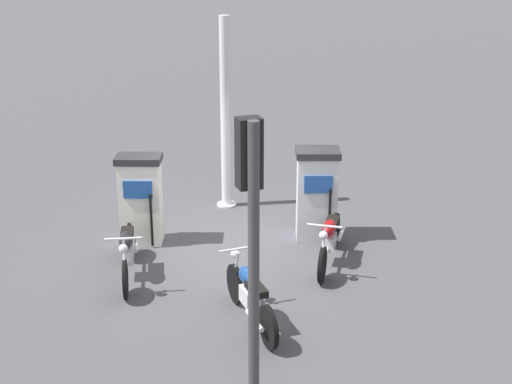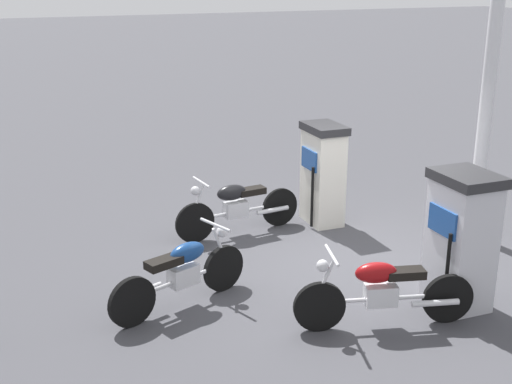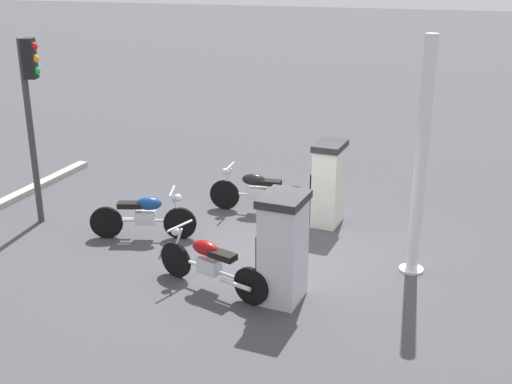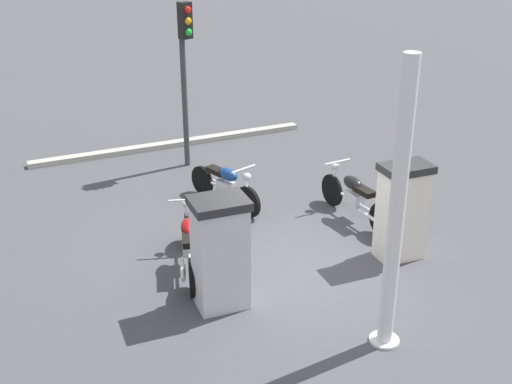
% 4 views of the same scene
% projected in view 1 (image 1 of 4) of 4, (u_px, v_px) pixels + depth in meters
% --- Properties ---
extents(ground_plane, '(120.00, 120.00, 0.00)m').
position_uv_depth(ground_plane, '(231.00, 251.00, 12.41)').
color(ground_plane, '#424247').
extents(fuel_pump_near, '(0.61, 0.83, 1.62)m').
position_uv_depth(fuel_pump_near, '(141.00, 199.00, 12.53)').
color(fuel_pump_near, silver).
rests_on(fuel_pump_near, ground).
extents(fuel_pump_far, '(0.71, 0.83, 1.67)m').
position_uv_depth(fuel_pump_far, '(317.00, 193.00, 12.72)').
color(fuel_pump_far, silver).
rests_on(fuel_pump_far, ground).
extents(motorcycle_near_pump, '(2.09, 0.56, 0.95)m').
position_uv_depth(motorcycle_near_pump, '(127.00, 250.00, 11.27)').
color(motorcycle_near_pump, black).
rests_on(motorcycle_near_pump, ground).
extents(motorcycle_far_pump, '(2.02, 0.88, 0.94)m').
position_uv_depth(motorcycle_far_pump, '(330.00, 238.00, 11.78)').
color(motorcycle_far_pump, black).
rests_on(motorcycle_far_pump, ground).
extents(motorcycle_extra, '(1.89, 0.75, 0.94)m').
position_uv_depth(motorcycle_extra, '(250.00, 294.00, 9.93)').
color(motorcycle_extra, black).
rests_on(motorcycle_extra, ground).
extents(roadside_traffic_light, '(0.40, 0.28, 3.52)m').
position_uv_depth(roadside_traffic_light, '(251.00, 225.00, 7.15)').
color(roadside_traffic_light, '#38383A').
rests_on(roadside_traffic_light, ground).
extents(canopy_support_pole, '(0.40, 0.40, 3.83)m').
position_uv_depth(canopy_support_pole, '(225.00, 118.00, 13.95)').
color(canopy_support_pole, silver).
rests_on(canopy_support_pole, ground).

